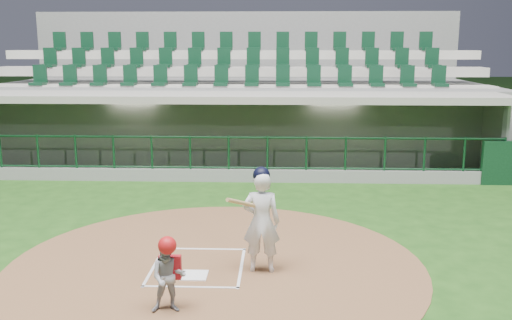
{
  "coord_description": "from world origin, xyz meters",
  "views": [
    {
      "loc": [
        1.36,
        -9.47,
        3.75
      ],
      "look_at": [
        0.89,
        2.6,
        1.3
      ],
      "focal_mm": 40.0,
      "sensor_mm": 36.0,
      "label": 1
    }
  ],
  "objects": [
    {
      "name": "ground",
      "position": [
        0.0,
        0.0,
        0.0
      ],
      "size": [
        120.0,
        120.0,
        0.0
      ],
      "primitive_type": "plane",
      "color": "#1B4313",
      "rests_on": "ground"
    },
    {
      "name": "dugout_structure",
      "position": [
        0.09,
        7.81,
        0.96
      ],
      "size": [
        16.4,
        3.7,
        3.0
      ],
      "color": "slate",
      "rests_on": "ground"
    },
    {
      "name": "batter",
      "position": [
        1.09,
        -0.43,
        0.91
      ],
      "size": [
        0.86,
        0.86,
        1.79
      ],
      "color": "silver",
      "rests_on": "dirt_circle"
    },
    {
      "name": "seating_deck",
      "position": [
        0.0,
        10.91,
        1.42
      ],
      "size": [
        17.0,
        6.72,
        5.15
      ],
      "color": "slate",
      "rests_on": "ground"
    },
    {
      "name": "dirt_circle",
      "position": [
        0.3,
        -0.2,
        0.01
      ],
      "size": [
        7.2,
        7.2,
        0.01
      ],
      "primitive_type": "cylinder",
      "color": "brown",
      "rests_on": "ground"
    },
    {
      "name": "home_plate",
      "position": [
        0.0,
        -0.7,
        0.02
      ],
      "size": [
        0.43,
        0.43,
        0.02
      ],
      "primitive_type": "cube",
      "color": "white",
      "rests_on": "dirt_circle"
    },
    {
      "name": "catcher",
      "position": [
        -0.17,
        -1.97,
        0.57
      ],
      "size": [
        0.55,
        0.45,
        1.12
      ],
      "color": "gray",
      "rests_on": "dirt_circle"
    },
    {
      "name": "batter_box_chalk",
      "position": [
        0.0,
        -0.3,
        0.02
      ],
      "size": [
        1.55,
        1.8,
        0.01
      ],
      "color": "silver",
      "rests_on": "ground"
    }
  ]
}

